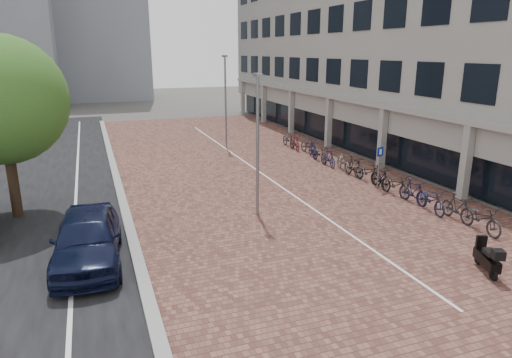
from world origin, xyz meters
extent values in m
plane|color=#474442|center=(0.00, 0.00, 0.00)|extent=(140.00, 140.00, 0.00)
cube|color=brown|center=(2.00, 12.00, 0.01)|extent=(14.50, 42.00, 0.04)
cube|color=black|center=(-9.00, 12.00, 0.01)|extent=(8.00, 50.00, 0.03)
cube|color=gray|center=(-5.10, 12.00, 0.07)|extent=(0.35, 42.00, 0.14)
cube|color=white|center=(-7.00, 12.00, 0.02)|extent=(0.12, 44.00, 0.00)
cube|color=white|center=(2.20, 12.00, 0.04)|extent=(0.10, 30.00, 0.00)
cube|color=gray|center=(13.00, 16.00, 8.50)|extent=(8.00, 40.00, 13.00)
cube|color=black|center=(9.60, 16.00, 1.70)|extent=(0.15, 38.00, 3.20)
cube|color=gray|center=(9.40, 16.00, 3.45)|extent=(1.60, 38.00, 0.30)
cube|color=gray|center=(8.80, 4.00, 1.70)|extent=(0.35, 0.35, 3.40)
cube|color=gray|center=(8.80, 10.00, 1.70)|extent=(0.35, 0.35, 3.40)
cube|color=gray|center=(8.80, 16.00, 1.70)|extent=(0.35, 0.35, 3.40)
cube|color=gray|center=(8.80, 22.00, 1.70)|extent=(0.35, 0.35, 3.40)
cube|color=gray|center=(8.80, 28.00, 1.70)|extent=(0.35, 0.35, 3.40)
cube|color=gray|center=(8.80, 34.00, 1.70)|extent=(0.35, 0.35, 3.40)
imported|color=black|center=(-6.50, 3.16, 0.82)|extent=(2.25, 4.95, 1.65)
cylinder|color=slate|center=(6.32, 6.66, 0.94)|extent=(0.07, 0.07, 1.87)
cube|color=#0C259E|center=(6.32, 6.63, 1.83)|extent=(0.41, 0.18, 0.43)
cylinder|color=gray|center=(-0.16, 5.40, 2.73)|extent=(0.12, 0.12, 5.45)
cylinder|color=slate|center=(2.32, 18.12, 2.98)|extent=(0.12, 0.12, 5.96)
cylinder|color=#382619|center=(-9.10, 8.45, 1.52)|extent=(0.39, 0.39, 3.04)
sphere|color=#30591E|center=(-9.10, 8.45, 4.56)|extent=(4.78, 4.78, 4.78)
sphere|color=#30591E|center=(-8.55, 9.10, 3.91)|extent=(3.04, 3.04, 3.04)
imported|color=black|center=(6.77, 1.00, 0.52)|extent=(0.79, 2.01, 1.04)
imported|color=black|center=(6.80, 2.15, 0.53)|extent=(0.58, 1.77, 1.05)
imported|color=#131B36|center=(6.53, 3.30, 0.52)|extent=(0.98, 2.05, 1.04)
imported|color=black|center=(6.57, 4.45, 0.53)|extent=(0.55, 1.76, 1.05)
imported|color=black|center=(6.52, 5.60, 0.52)|extent=(0.77, 2.00, 1.04)
imported|color=black|center=(6.53, 6.75, 0.53)|extent=(0.62, 1.78, 1.05)
imported|color=black|center=(6.59, 7.90, 0.52)|extent=(0.98, 2.05, 1.04)
imported|color=black|center=(6.53, 9.05, 0.53)|extent=(0.52, 1.75, 1.05)
imported|color=#54514D|center=(6.57, 10.20, 0.52)|extent=(1.12, 2.08, 1.04)
imported|color=#141538|center=(6.31, 11.35, 0.53)|extent=(0.67, 1.79, 1.05)
imported|color=black|center=(6.34, 12.50, 0.52)|extent=(0.88, 2.03, 1.04)
imported|color=#141334|center=(6.45, 13.65, 0.53)|extent=(0.89, 1.81, 1.05)
imported|color=#222228|center=(6.79, 14.80, 0.52)|extent=(0.76, 2.00, 1.04)
imported|color=#4E141C|center=(6.37, 15.95, 0.53)|extent=(0.74, 1.80, 1.05)
imported|color=black|center=(6.42, 17.10, 0.52)|extent=(0.77, 2.00, 1.04)
camera|label=1|loc=(-6.09, -10.64, 6.31)|focal=31.99mm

